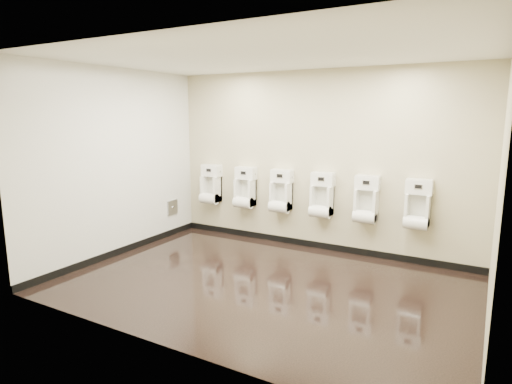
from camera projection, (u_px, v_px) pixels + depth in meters
ground at (263, 284)px, 5.44m from camera, size 5.00×3.50×0.00m
ceiling at (264, 55)px, 4.93m from camera, size 5.00×3.50×0.00m
back_wall at (317, 161)px, 6.68m from camera, size 5.00×0.02×2.80m
front_wall at (167, 200)px, 3.68m from camera, size 5.00×0.02×2.80m
left_wall at (117, 163)px, 6.39m from camera, size 0.02×3.50×2.80m
right_wall at (499, 194)px, 3.98m from camera, size 0.02×3.50×2.80m
tile_overlay_left at (117, 163)px, 6.39m from camera, size 0.01×3.50×2.80m
skirting_back at (314, 244)px, 6.92m from camera, size 5.00×0.02×0.10m
skirting_left at (122, 250)px, 6.63m from camera, size 0.02×3.50×0.10m
access_panel at (172, 207)px, 7.57m from camera, size 0.04×0.25×0.25m
urinal_0 at (211, 187)px, 7.62m from camera, size 0.37×0.27×0.68m
urinal_1 at (245, 191)px, 7.28m from camera, size 0.37×0.27×0.68m
urinal_2 at (281, 194)px, 6.95m from camera, size 0.37×0.27×0.68m
urinal_3 at (322, 199)px, 6.61m from camera, size 0.37×0.27×0.68m
urinal_4 at (366, 203)px, 6.28m from camera, size 0.37×0.27×0.68m
urinal_5 at (417, 208)px, 5.93m from camera, size 0.37×0.27×0.68m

